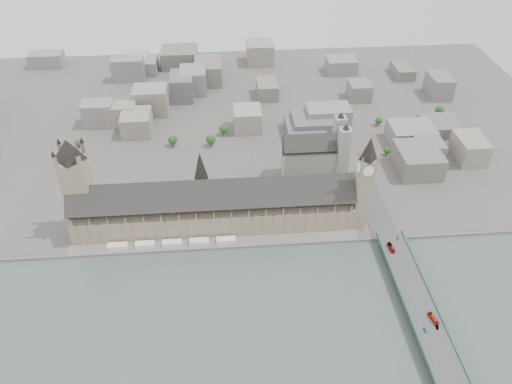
{
  "coord_description": "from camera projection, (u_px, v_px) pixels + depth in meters",
  "views": [
    {
      "loc": [
        10.78,
        -346.39,
        325.62
      ],
      "look_at": [
        41.62,
        39.09,
        22.97
      ],
      "focal_mm": 35.0,
      "sensor_mm": 36.0,
      "label": 1
    }
  ],
  "objects": [
    {
      "name": "city_skyline_inland",
      "position": [
        212.0,
        99.0,
        652.53
      ],
      "size": [
        720.0,
        360.0,
        38.0
      ],
      "primitive_type": null,
      "color": "gray",
      "rests_on": "ground"
    },
    {
      "name": "river_terrace",
      "position": [
        216.0,
        243.0,
        465.42
      ],
      "size": [
        270.0,
        15.0,
        2.0
      ],
      "primitive_type": "cube",
      "color": "slate",
      "rests_on": "ground"
    },
    {
      "name": "westminster_abbey",
      "position": [
        316.0,
        156.0,
        538.0
      ],
      "size": [
        68.0,
        36.0,
        64.0
      ],
      "color": "#A79F96",
      "rests_on": "ground"
    },
    {
      "name": "victoria_tower",
      "position": [
        77.0,
        182.0,
        450.64
      ],
      "size": [
        30.0,
        30.0,
        100.0
      ],
      "color": "tan",
      "rests_on": "ground"
    },
    {
      "name": "palace_of_westminster",
      "position": [
        214.0,
        207.0,
        473.39
      ],
      "size": [
        265.0,
        40.73,
        55.44
      ],
      "color": "tan",
      "rests_on": "ground"
    },
    {
      "name": "car_blue",
      "position": [
        425.0,
        330.0,
        376.83
      ],
      "size": [
        1.86,
        4.2,
        1.41
      ],
      "primitive_type": "imported",
      "rotation": [
        0.0,
        0.0,
        0.05
      ],
      "color": "blue",
      "rests_on": "westminster_bridge"
    },
    {
      "name": "park_trees",
      "position": [
        205.0,
        194.0,
        513.77
      ],
      "size": [
        110.0,
        30.0,
        15.0
      ],
      "primitive_type": null,
      "color": "#234819",
      "rests_on": "ground"
    },
    {
      "name": "central_tower",
      "position": [
        201.0,
        174.0,
        456.0
      ],
      "size": [
        13.0,
        13.0,
        48.0
      ],
      "color": "gray",
      "rests_on": "ground"
    },
    {
      "name": "red_bus_north",
      "position": [
        391.0,
        247.0,
        445.46
      ],
      "size": [
        3.99,
        12.51,
        3.42
      ],
      "primitive_type": "imported",
      "rotation": [
        0.0,
        0.0,
        0.09
      ],
      "color": "maroon",
      "rests_on": "westminster_bridge"
    },
    {
      "name": "westminster_bridge",
      "position": [
        414.0,
        296.0,
        410.25
      ],
      "size": [
        25.0,
        325.0,
        10.25
      ],
      "primitive_type": "cube",
      "color": "#474749",
      "rests_on": "ground"
    },
    {
      "name": "ground",
      "position": [
        216.0,
        239.0,
        471.92
      ],
      "size": [
        900.0,
        900.0,
        0.0
      ],
      "primitive_type": "plane",
      "color": "#595651",
      "rests_on": "ground"
    },
    {
      "name": "embankment_wall",
      "position": [
        216.0,
        249.0,
        459.22
      ],
      "size": [
        600.0,
        1.5,
        3.0
      ],
      "primitive_type": "cube",
      "color": "slate",
      "rests_on": "ground"
    },
    {
      "name": "red_bus_south",
      "position": [
        433.0,
        318.0,
        384.38
      ],
      "size": [
        5.2,
        12.26,
        3.33
      ],
      "primitive_type": "imported",
      "rotation": [
        0.0,
        0.0,
        0.21
      ],
      "color": "red",
      "rests_on": "westminster_bridge"
    },
    {
      "name": "bridge_parapets",
      "position": [
        435.0,
        338.0,
        371.8
      ],
      "size": [
        25.0,
        235.0,
        1.15
      ],
      "primitive_type": null,
      "color": "#325C4C",
      "rests_on": "westminster_bridge"
    },
    {
      "name": "elizabeth_tower",
      "position": [
        365.0,
        177.0,
        451.06
      ],
      "size": [
        17.0,
        17.0,
        107.5
      ],
      "color": "tan",
      "rests_on": "ground"
    },
    {
      "name": "car_approach",
      "position": [
        398.0,
        238.0,
        456.98
      ],
      "size": [
        3.42,
        4.66,
        1.25
      ],
      "primitive_type": "imported",
      "rotation": [
        0.0,
        0.0,
        -0.44
      ],
      "color": "gray",
      "rests_on": "westminster_bridge"
    },
    {
      "name": "terrace_tents",
      "position": [
        172.0,
        243.0,
        461.45
      ],
      "size": [
        118.0,
        7.0,
        4.0
      ],
      "color": "white",
      "rests_on": "river_terrace"
    },
    {
      "name": "car_silver",
      "position": [
        437.0,
        327.0,
        379.18
      ],
      "size": [
        2.64,
        4.65,
        1.45
      ],
      "primitive_type": "imported",
      "rotation": [
        0.0,
        0.0,
        -0.27
      ],
      "color": "gray",
      "rests_on": "westminster_bridge"
    }
  ]
}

